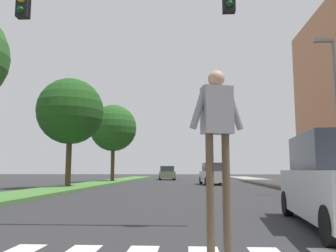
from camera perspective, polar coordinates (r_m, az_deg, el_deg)
name	(u,v)px	position (r m, az deg, el deg)	size (l,w,h in m)	color
ground_plane	(185,186)	(26.67, 2.87, -9.77)	(140.00, 140.00, 0.00)	#2D2D30
median_strip	(83,186)	(25.79, -13.80, -9.49)	(2.80, 64.00, 0.15)	#477A38
tree_far	(70,111)	(23.95, -15.73, 2.31)	(4.37, 4.37, 7.09)	#4C3823
tree_distant	(113,128)	(34.52, -8.96, -0.35)	(4.56, 4.56, 7.41)	#4C3823
sidewalk_right	(300,186)	(25.84, 20.89, -9.22)	(3.00, 64.00, 0.15)	#9E9991
traffic_light_gantry	(20,32)	(8.98, -23.11, 14.00)	(8.74, 0.30, 6.00)	gold
street_lamp_right	(334,99)	(18.65, 25.64, 4.02)	(1.02, 0.24, 7.50)	slate
pedestrian_performer	(217,133)	(4.52, 8.08, -1.16)	(0.74, 0.34, 2.49)	brown
sedan_midblock	(213,175)	(28.92, 7.47, -7.90)	(2.23, 4.39, 1.77)	silver
sedan_distant	(167,173)	(42.31, -0.19, -7.79)	(2.29, 4.56, 1.64)	gray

